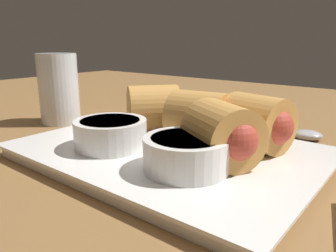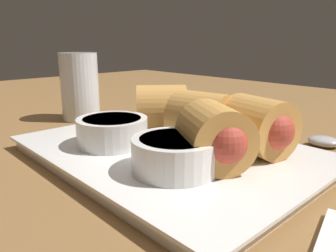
{
  "view_description": "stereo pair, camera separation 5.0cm",
  "coord_description": "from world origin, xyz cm",
  "px_view_note": "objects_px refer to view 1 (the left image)",
  "views": [
    {
      "loc": [
        -19.39,
        24.72,
        14.71
      ],
      "look_at": [
        1.65,
        -1.67,
        5.8
      ],
      "focal_mm": 35.0,
      "sensor_mm": 36.0,
      "label": 1
    },
    {
      "loc": [
        -23.06,
        21.32,
        14.71
      ],
      "look_at": [
        1.65,
        -1.67,
        5.8
      ],
      "focal_mm": 35.0,
      "sensor_mm": 36.0,
      "label": 2
    }
  ],
  "objects_px": {
    "dipping_bowl_far": "(186,152)",
    "spoon": "(290,134)",
    "drinking_glass": "(59,89)",
    "serving_plate": "(168,153)",
    "dipping_bowl_near": "(111,132)"
  },
  "relations": [
    {
      "from": "spoon",
      "to": "drinking_glass",
      "type": "relative_size",
      "value": 1.79
    },
    {
      "from": "dipping_bowl_near",
      "to": "dipping_bowl_far",
      "type": "xyz_separation_m",
      "value": [
        -0.1,
        0.0,
        0.0
      ]
    },
    {
      "from": "dipping_bowl_near",
      "to": "drinking_glass",
      "type": "xyz_separation_m",
      "value": [
        0.19,
        -0.06,
        0.02
      ]
    },
    {
      "from": "dipping_bowl_far",
      "to": "dipping_bowl_near",
      "type": "bearing_deg",
      "value": -0.77
    },
    {
      "from": "dipping_bowl_near",
      "to": "spoon",
      "type": "relative_size",
      "value": 0.4
    },
    {
      "from": "spoon",
      "to": "drinking_glass",
      "type": "height_order",
      "value": "drinking_glass"
    },
    {
      "from": "dipping_bowl_near",
      "to": "dipping_bowl_far",
      "type": "bearing_deg",
      "value": 179.23
    },
    {
      "from": "serving_plate",
      "to": "dipping_bowl_near",
      "type": "height_order",
      "value": "dipping_bowl_near"
    },
    {
      "from": "dipping_bowl_far",
      "to": "spoon",
      "type": "height_order",
      "value": "dipping_bowl_far"
    },
    {
      "from": "serving_plate",
      "to": "spoon",
      "type": "distance_m",
      "value": 0.18
    },
    {
      "from": "serving_plate",
      "to": "dipping_bowl_near",
      "type": "xyz_separation_m",
      "value": [
        0.05,
        0.04,
        0.02
      ]
    },
    {
      "from": "dipping_bowl_far",
      "to": "spoon",
      "type": "relative_size",
      "value": 0.4
    },
    {
      "from": "dipping_bowl_near",
      "to": "drinking_glass",
      "type": "relative_size",
      "value": 0.72
    },
    {
      "from": "spoon",
      "to": "serving_plate",
      "type": "bearing_deg",
      "value": 65.08
    },
    {
      "from": "serving_plate",
      "to": "dipping_bowl_far",
      "type": "height_order",
      "value": "dipping_bowl_far"
    }
  ]
}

